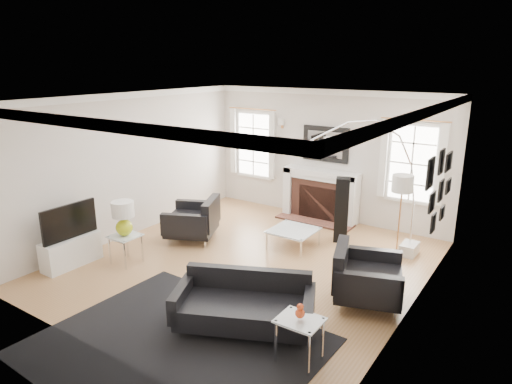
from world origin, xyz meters
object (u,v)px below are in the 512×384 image
Objects in this scene: armchair_right at (364,278)px; sofa at (245,305)px; armchair_left at (195,221)px; arc_floor_lamp at (362,183)px; coffee_table at (293,231)px; gourd_lamp at (123,216)px; fireplace at (320,195)px.

sofa is at bearing -125.63° from armchair_right.
arc_floor_lamp reaches higher than armchair_left.
gourd_lamp is (-2.05, -2.19, 0.53)m from coffee_table.
fireplace is 2.85m from armchair_left.
sofa is 3.24× the size of gourd_lamp.
armchair_right is at bearing 14.15° from gourd_lamp.
coffee_table is at bearing 146.38° from armchair_right.
fireplace is 1.34× the size of armchair_right.
gourd_lamp reaches higher than armchair_left.
sofa is at bearing -97.31° from arc_floor_lamp.
armchair_right reaches higher than coffee_table.
gourd_lamp is at bearing 170.40° from sofa.
armchair_right reaches higher than sofa.
armchair_left is 3.65m from armchair_right.
sofa is 0.78× the size of arc_floor_lamp.
gourd_lamp is (-1.75, -3.91, 0.31)m from fireplace.
armchair_left is at bearing 79.95° from gourd_lamp.
gourd_lamp reaches higher than sofa.
arc_floor_lamp is (1.16, 0.25, 1.04)m from coffee_table.
armchair_left is 1.92m from coffee_table.
arc_floor_lamp is (-0.67, 1.47, 0.98)m from armchair_right.
sofa is at bearing -9.60° from gourd_lamp.
gourd_lamp reaches higher than armchair_right.
gourd_lamp is (-0.26, -1.48, 0.47)m from armchair_left.
sofa is at bearing -76.07° from fireplace.
sofa is at bearing -37.36° from armchair_left.
armchair_right is (2.13, -2.93, -0.15)m from fireplace.
fireplace is at bearing 65.94° from gourd_lamp.
coffee_table is 3.05m from gourd_lamp.
arc_floor_lamp is at bearing -45.01° from fireplace.
gourd_lamp is (-3.88, -0.98, 0.47)m from armchair_right.
fireplace is 0.67× the size of arc_floor_lamp.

